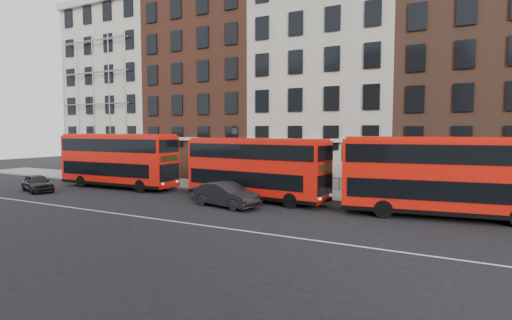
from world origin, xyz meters
The scene contains 12 objects.
ground centered at (0.00, 0.00, 0.00)m, with size 120.00×120.00×0.00m, color black.
pavement centered at (0.00, 10.50, 0.07)m, with size 80.00×5.00×0.15m, color gray.
kerb centered at (0.00, 8.00, 0.08)m, with size 80.00×0.30×0.16m, color gray.
road_centre_line centered at (0.00, -2.00, 0.01)m, with size 70.00×0.12×0.01m, color white.
building_terrace centered at (-0.31, 17.88, 10.24)m, with size 64.00×11.95×22.00m.
bus_a centered at (-15.35, 5.91, 2.53)m, with size 11.32×3.02×4.73m.
bus_b centered at (-1.75, 5.91, 2.40)m, with size 10.83×3.50×4.48m.
bus_c centered at (10.36, 5.90, 2.50)m, with size 11.34×4.13×4.66m.
car_rear centered at (-19.67, 1.28, 0.71)m, with size 1.69×4.20×1.43m, color black.
car_front centered at (-2.37, 2.96, 0.81)m, with size 1.71×4.91×1.62m, color black.
lamp_post_left centered at (-5.38, 9.08, 3.08)m, with size 0.44×0.44×5.33m.
iron_railings centered at (0.00, 12.70, 0.65)m, with size 6.60×0.06×1.00m, color black, non-canonical shape.
Camera 1 is at (11.59, -19.04, 5.00)m, focal length 28.00 mm.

